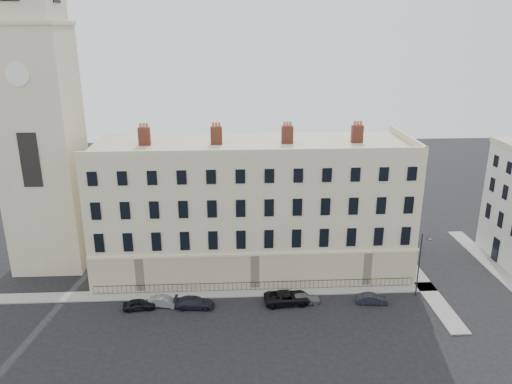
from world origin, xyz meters
TOP-DOWN VIEW (x-y plane):
  - ground at (0.00, 0.00)m, footprint 160.00×160.00m
  - terrace at (-5.97, 11.97)m, footprint 36.22×12.22m
  - church_tower at (-30.00, 14.00)m, footprint 8.00×8.13m
  - pavement_terrace at (-10.00, 5.00)m, footprint 48.00×2.00m
  - pavement_east_return at (13.00, 8.00)m, footprint 2.00×24.00m
  - pavement_adjacent at (23.00, 10.00)m, footprint 2.00×20.00m
  - railings at (-6.00, 5.40)m, footprint 35.00×0.04m
  - car_a at (-18.10, 2.26)m, footprint 3.42×1.68m
  - car_b at (-15.57, 2.71)m, footprint 3.45×1.69m
  - car_c at (-12.46, 2.25)m, footprint 4.22×1.97m
  - car_d at (-2.75, 2.56)m, footprint 5.11×2.63m
  - car_e at (-1.03, 2.44)m, footprint 3.50×1.71m
  - car_f at (6.12, 2.06)m, footprint 3.33×1.44m
  - streetlamp at (11.29, 3.27)m, footprint 0.56×1.54m

SIDE VIEW (x-z plane):
  - ground at x=0.00m, z-range 0.00..0.00m
  - pavement_terrace at x=-10.00m, z-range 0.00..0.12m
  - pavement_east_return at x=13.00m, z-range 0.00..0.12m
  - pavement_adjacent at x=23.00m, z-range 0.00..0.12m
  - car_f at x=6.12m, z-range 0.00..1.07m
  - car_b at x=-15.57m, z-range 0.00..1.09m
  - railings at x=-6.00m, z-range 0.07..1.03m
  - car_a at x=-18.10m, z-range 0.00..1.12m
  - car_e at x=-1.03m, z-range 0.00..1.15m
  - car_c at x=-12.46m, z-range 0.00..1.19m
  - car_d at x=-2.75m, z-range 0.00..1.38m
  - streetlamp at x=11.29m, z-range 0.39..7.66m
  - terrace at x=-5.97m, z-range -1.00..16.00m
  - church_tower at x=-30.00m, z-range -3.34..40.66m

